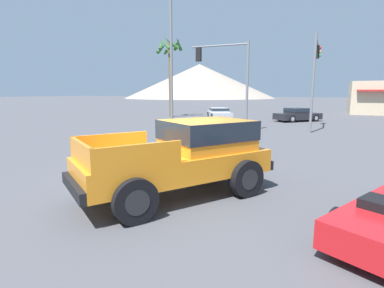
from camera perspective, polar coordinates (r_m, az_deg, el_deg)
ground_plane at (r=8.09m, az=-4.92°, el=-8.81°), size 320.00×320.00×0.00m
orange_pickup_truck at (r=7.57m, az=-0.87°, el=-1.67°), size 4.28×5.16×1.87m
parked_car_silver at (r=28.42m, az=5.21°, el=5.79°), size 3.55×4.47×1.14m
parked_car_dark at (r=28.54m, az=19.43°, el=5.31°), size 4.12×4.16×1.18m
traffic_light_main at (r=20.37m, az=6.42°, el=14.02°), size 3.94×0.38×5.84m
traffic_light_crosswalk at (r=22.11m, az=22.46°, el=13.60°), size 0.38×4.04×6.17m
street_lamp_post at (r=17.26m, az=-3.96°, el=16.77°), size 0.90×0.24×7.79m
palm_tree_short at (r=31.94m, az=-4.26°, el=16.02°), size 2.71×2.84×8.10m
distant_mountain_range at (r=132.22m, az=16.22°, el=11.76°), size 145.90×73.74×19.75m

